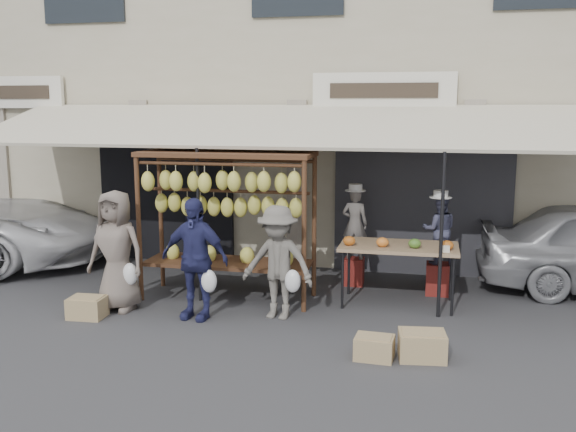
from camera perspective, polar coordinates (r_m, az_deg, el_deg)
name	(u,v)px	position (r m, az deg, el deg)	size (l,w,h in m)	color
ground_plane	(242,331)	(8.52, -4.10, -10.17)	(90.00, 90.00, 0.00)	#2D2D30
shophouse	(325,71)	(14.36, 3.35, 12.78)	(24.00, 6.15, 7.30)	#B6AC93
awning	(282,127)	(10.21, -0.53, 7.95)	(10.00, 2.35, 2.92)	beige
banana_rack	(226,197)	(9.53, -5.55, 1.72)	(2.60, 0.90, 2.24)	#382114
produce_table	(399,248)	(9.46, 9.81, -2.80)	(1.70, 0.90, 1.04)	#A38261
vendor_left	(355,224)	(10.42, 5.96, -0.70)	(0.42, 0.27, 1.15)	#635E59
vendor_right	(439,230)	(10.10, 13.30, -1.20)	(0.52, 0.40, 1.07)	#3A3C56
customer_left	(116,251)	(9.45, -15.00, -3.00)	(0.85, 0.55, 1.73)	#6F6259
customer_mid	(195,259)	(8.87, -8.31, -3.76)	(0.99, 0.41, 1.68)	navy
customer_right	(278,262)	(8.79, -0.91, -4.15)	(1.02, 0.58, 1.57)	#646058
stool_left	(354,271)	(10.59, 5.88, -4.93)	(0.31, 0.31, 0.44)	maroon
stool_right	(437,279)	(10.28, 13.13, -5.46)	(0.35, 0.35, 0.49)	maroon
crate_near_a	(374,348)	(7.66, 7.68, -11.53)	(0.44, 0.34, 0.27)	tan
crate_near_b	(422,346)	(7.74, 11.83, -11.21)	(0.53, 0.40, 0.32)	tan
crate_far	(87,307)	(9.39, -17.41, -7.76)	(0.48, 0.37, 0.29)	tan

